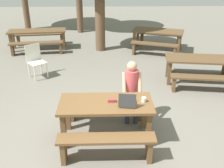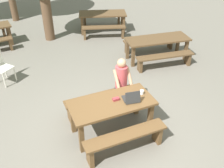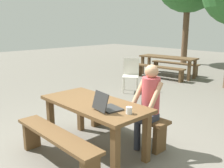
{
  "view_description": "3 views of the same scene",
  "coord_description": "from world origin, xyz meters",
  "px_view_note": "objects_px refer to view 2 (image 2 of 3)",
  "views": [
    {
      "loc": [
        -0.01,
        -4.24,
        3.14
      ],
      "look_at": [
        0.12,
        0.25,
        1.01
      ],
      "focal_mm": 43.16,
      "sensor_mm": 36.0,
      "label": 1
    },
    {
      "loc": [
        -1.59,
        -3.67,
        3.85
      ],
      "look_at": [
        0.12,
        0.25,
        1.01
      ],
      "focal_mm": 40.73,
      "sensor_mm": 36.0,
      "label": 2
    },
    {
      "loc": [
        2.73,
        -2.24,
        1.87
      ],
      "look_at": [
        0.12,
        0.25,
        1.01
      ],
      "focal_mm": 40.57,
      "sensor_mm": 36.0,
      "label": 3
    }
  ],
  "objects_px": {
    "picnic_table_front": "(112,107)",
    "picnic_table_rear": "(157,42)",
    "small_pouch": "(116,99)",
    "coffee_mug": "(142,92)",
    "laptop": "(131,98)",
    "plastic_chair": "(0,66)",
    "picnic_table_mid": "(103,16)",
    "person_seated": "(122,81)"
  },
  "relations": [
    {
      "from": "small_pouch",
      "to": "coffee_mug",
      "type": "bearing_deg",
      "value": -2.03
    },
    {
      "from": "laptop",
      "to": "picnic_table_rear",
      "type": "distance_m",
      "value": 3.39
    },
    {
      "from": "plastic_chair",
      "to": "picnic_table_mid",
      "type": "bearing_deg",
      "value": -7.36
    },
    {
      "from": "laptop",
      "to": "picnic_table_front",
      "type": "bearing_deg",
      "value": -6.75
    },
    {
      "from": "coffee_mug",
      "to": "picnic_table_front",
      "type": "bearing_deg",
      "value": -179.45
    },
    {
      "from": "person_seated",
      "to": "plastic_chair",
      "type": "relative_size",
      "value": 1.4
    },
    {
      "from": "small_pouch",
      "to": "coffee_mug",
      "type": "relative_size",
      "value": 1.49
    },
    {
      "from": "person_seated",
      "to": "picnic_table_mid",
      "type": "height_order",
      "value": "person_seated"
    },
    {
      "from": "laptop",
      "to": "picnic_table_mid",
      "type": "relative_size",
      "value": 0.18
    },
    {
      "from": "small_pouch",
      "to": "plastic_chair",
      "type": "bearing_deg",
      "value": 125.2
    },
    {
      "from": "person_seated",
      "to": "plastic_chair",
      "type": "distance_m",
      "value": 3.44
    },
    {
      "from": "picnic_table_front",
      "to": "small_pouch",
      "type": "xyz_separation_m",
      "value": [
        0.11,
        0.03,
        0.15
      ]
    },
    {
      "from": "laptop",
      "to": "picnic_table_rear",
      "type": "height_order",
      "value": "laptop"
    },
    {
      "from": "picnic_table_front",
      "to": "person_seated",
      "type": "height_order",
      "value": "person_seated"
    },
    {
      "from": "plastic_chair",
      "to": "small_pouch",
      "type": "bearing_deg",
      "value": -92.82
    },
    {
      "from": "plastic_chair",
      "to": "person_seated",
      "type": "bearing_deg",
      "value": -81.43
    },
    {
      "from": "picnic_table_front",
      "to": "plastic_chair",
      "type": "xyz_separation_m",
      "value": [
        -1.97,
        2.97,
        -0.14
      ]
    },
    {
      "from": "small_pouch",
      "to": "picnic_table_rear",
      "type": "distance_m",
      "value": 3.48
    },
    {
      "from": "small_pouch",
      "to": "plastic_chair",
      "type": "relative_size",
      "value": 0.14
    },
    {
      "from": "plastic_chair",
      "to": "picnic_table_rear",
      "type": "distance_m",
      "value": 4.61
    },
    {
      "from": "picnic_table_front",
      "to": "picnic_table_rear",
      "type": "xyz_separation_m",
      "value": [
        2.61,
        2.44,
        -0.04
      ]
    },
    {
      "from": "plastic_chair",
      "to": "coffee_mug",
      "type": "bearing_deg",
      "value": -86.17
    },
    {
      "from": "plastic_chair",
      "to": "picnic_table_mid",
      "type": "height_order",
      "value": "plastic_chair"
    },
    {
      "from": "picnic_table_front",
      "to": "person_seated",
      "type": "distance_m",
      "value": 0.81
    },
    {
      "from": "picnic_table_mid",
      "to": "coffee_mug",
      "type": "bearing_deg",
      "value": -84.23
    },
    {
      "from": "picnic_table_front",
      "to": "small_pouch",
      "type": "height_order",
      "value": "small_pouch"
    },
    {
      "from": "picnic_table_front",
      "to": "picnic_table_mid",
      "type": "bearing_deg",
      "value": 70.07
    },
    {
      "from": "coffee_mug",
      "to": "picnic_table_mid",
      "type": "relative_size",
      "value": 0.05
    },
    {
      "from": "picnic_table_mid",
      "to": "plastic_chair",
      "type": "bearing_deg",
      "value": -130.46
    },
    {
      "from": "picnic_table_front",
      "to": "picnic_table_rear",
      "type": "distance_m",
      "value": 3.57
    },
    {
      "from": "plastic_chair",
      "to": "picnic_table_rear",
      "type": "xyz_separation_m",
      "value": [
        4.58,
        -0.53,
        0.1
      ]
    },
    {
      "from": "person_seated",
      "to": "picnic_table_rear",
      "type": "distance_m",
      "value": 2.78
    },
    {
      "from": "picnic_table_rear",
      "to": "person_seated",
      "type": "bearing_deg",
      "value": -130.76
    },
    {
      "from": "laptop",
      "to": "small_pouch",
      "type": "bearing_deg",
      "value": -17.0
    },
    {
      "from": "plastic_chair",
      "to": "picnic_table_mid",
      "type": "distance_m",
      "value": 4.51
    },
    {
      "from": "picnic_table_front",
      "to": "picnic_table_rear",
      "type": "height_order",
      "value": "picnic_table_front"
    },
    {
      "from": "picnic_table_front",
      "to": "plastic_chair",
      "type": "height_order",
      "value": "plastic_chair"
    },
    {
      "from": "picnic_table_front",
      "to": "laptop",
      "type": "relative_size",
      "value": 4.75
    },
    {
      "from": "coffee_mug",
      "to": "plastic_chair",
      "type": "distance_m",
      "value": 3.99
    },
    {
      "from": "picnic_table_mid",
      "to": "picnic_table_rear",
      "type": "bearing_deg",
      "value": -57.23
    },
    {
      "from": "picnic_table_mid",
      "to": "picnic_table_rear",
      "type": "xyz_separation_m",
      "value": [
        0.7,
        -2.83,
        -0.03
      ]
    },
    {
      "from": "coffee_mug",
      "to": "small_pouch",
      "type": "bearing_deg",
      "value": 177.97
    }
  ]
}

